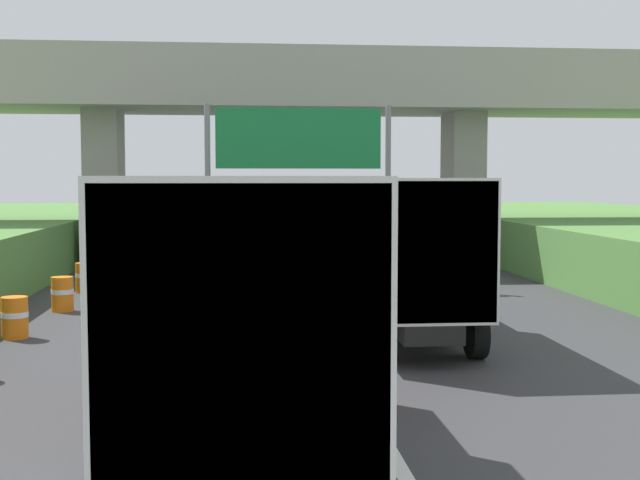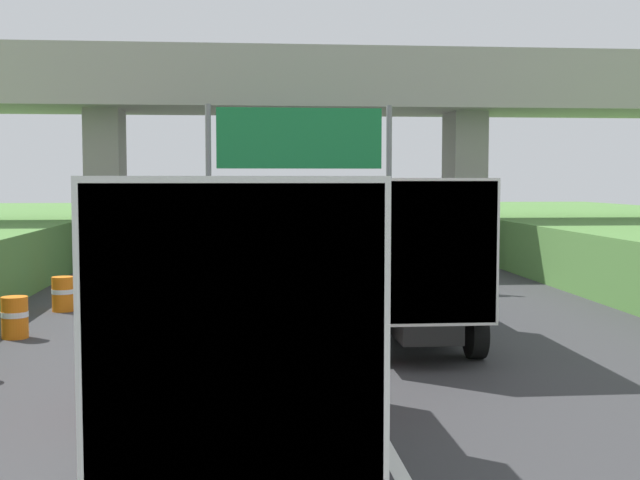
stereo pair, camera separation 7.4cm
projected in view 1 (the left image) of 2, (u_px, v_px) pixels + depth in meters
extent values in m
cube|color=white|center=(298.00, 285.00, 27.01)|extent=(0.20, 87.18, 0.01)
cube|color=#9E998E|center=(287.00, 97.00, 32.38)|extent=(40.00, 4.80, 1.10)
cube|color=#9E998E|center=(290.00, 60.00, 30.10)|extent=(40.00, 0.36, 1.10)
cube|color=#9E998E|center=(284.00, 75.00, 34.51)|extent=(40.00, 0.36, 1.10)
cube|color=gray|center=(105.00, 190.00, 31.97)|extent=(1.30, 2.20, 6.05)
cube|color=gray|center=(463.00, 189.00, 33.32)|extent=(1.30, 2.20, 6.05)
cylinder|color=slate|center=(208.00, 197.00, 26.12)|extent=(0.18, 0.18, 5.75)
cylinder|color=slate|center=(388.00, 196.00, 26.67)|extent=(0.18, 0.18, 5.75)
cube|color=#167238|center=(299.00, 138.00, 26.26)|extent=(5.20, 0.12, 1.90)
cube|color=white|center=(299.00, 138.00, 26.25)|extent=(4.89, 0.01, 1.67)
cube|color=black|center=(396.00, 305.00, 18.31)|extent=(1.10, 7.30, 0.36)
cube|color=#233D9E|center=(377.00, 241.00, 20.80)|extent=(2.10, 2.10, 2.10)
cube|color=#2D3842|center=(371.00, 226.00, 21.79)|extent=(1.89, 0.06, 0.90)
cube|color=silver|center=(406.00, 242.00, 17.16)|extent=(2.30, 5.20, 2.60)
cube|color=#A8A8A4|center=(436.00, 252.00, 14.60)|extent=(2.21, 0.04, 2.50)
cylinder|color=black|center=(338.00, 297.00, 20.81)|extent=(0.30, 0.96, 0.96)
cylinder|color=black|center=(415.00, 296.00, 21.00)|extent=(0.30, 0.96, 0.96)
cylinder|color=black|center=(365.00, 335.00, 15.76)|extent=(0.30, 0.96, 0.96)
cylinder|color=black|center=(476.00, 333.00, 15.97)|extent=(0.30, 0.96, 0.96)
cylinder|color=black|center=(353.00, 320.00, 17.44)|extent=(0.30, 0.96, 0.96)
cylinder|color=black|center=(453.00, 319.00, 17.64)|extent=(0.30, 0.96, 0.96)
cube|color=black|center=(293.00, 220.00, 56.15)|extent=(1.10, 7.30, 0.36)
cube|color=orange|center=(290.00, 201.00, 58.64)|extent=(2.10, 2.10, 2.10)
cube|color=#2D3842|center=(289.00, 197.00, 59.63)|extent=(1.89, 0.06, 0.90)
cube|color=#B7B7B2|center=(294.00, 199.00, 55.00)|extent=(2.30, 5.20, 2.60)
cube|color=gray|center=(296.00, 200.00, 52.44)|extent=(2.21, 0.04, 2.50)
cylinder|color=black|center=(276.00, 221.00, 58.65)|extent=(0.30, 0.96, 0.96)
cylinder|color=black|center=(304.00, 221.00, 58.84)|extent=(0.30, 0.96, 0.96)
cylinder|color=black|center=(278.00, 225.00, 53.60)|extent=(0.30, 0.96, 0.96)
cylinder|color=black|center=(312.00, 225.00, 53.80)|extent=(0.30, 0.96, 0.96)
cylinder|color=black|center=(277.00, 224.00, 55.28)|extent=(0.30, 0.96, 0.96)
cylinder|color=black|center=(309.00, 224.00, 55.48)|extent=(0.30, 0.96, 0.96)
cube|color=black|center=(242.00, 414.00, 9.85)|extent=(1.10, 7.30, 0.36)
cube|color=red|center=(241.00, 283.00, 12.34)|extent=(2.10, 2.10, 2.10)
cube|color=#2D3842|center=(240.00, 256.00, 13.33)|extent=(1.89, 0.06, 0.90)
cube|color=silver|center=(241.00, 302.00, 8.70)|extent=(2.30, 5.20, 2.60)
cube|color=#A8A8A4|center=(242.00, 353.00, 6.14)|extent=(2.21, 0.04, 2.50)
cylinder|color=black|center=(175.00, 378.00, 12.35)|extent=(0.30, 0.96, 0.96)
cylinder|color=black|center=(306.00, 375.00, 12.54)|extent=(0.30, 0.96, 0.96)
cylinder|color=black|center=(142.00, 453.00, 8.97)|extent=(0.30, 0.96, 0.96)
cylinder|color=black|center=(340.00, 447.00, 9.18)|extent=(0.30, 0.96, 0.96)
cube|color=black|center=(238.00, 221.00, 55.40)|extent=(1.10, 7.30, 0.36)
cube|color=silver|center=(238.00, 201.00, 57.89)|extent=(2.10, 2.10, 2.10)
cube|color=#2D3842|center=(238.00, 197.00, 58.89)|extent=(1.89, 0.06, 0.90)
cube|color=silver|center=(238.00, 199.00, 54.25)|extent=(2.30, 5.20, 2.60)
cube|color=#A8A8A4|center=(238.00, 200.00, 51.69)|extent=(2.21, 0.04, 2.50)
cylinder|color=black|center=(224.00, 222.00, 57.90)|extent=(0.30, 0.96, 0.96)
cylinder|color=black|center=(252.00, 222.00, 58.09)|extent=(0.30, 0.96, 0.96)
cylinder|color=black|center=(221.00, 226.00, 52.85)|extent=(0.30, 0.96, 0.96)
cylinder|color=black|center=(255.00, 226.00, 53.06)|extent=(0.30, 0.96, 0.96)
cylinder|color=black|center=(222.00, 224.00, 54.53)|extent=(0.30, 0.96, 0.96)
cylinder|color=black|center=(255.00, 224.00, 54.73)|extent=(0.30, 0.96, 0.96)
cube|color=black|center=(192.00, 223.00, 52.66)|extent=(1.76, 4.10, 0.76)
cube|color=black|center=(191.00, 212.00, 52.46)|extent=(1.56, 1.90, 0.64)
cube|color=#2D3842|center=(191.00, 212.00, 51.55)|extent=(1.44, 0.06, 0.54)
cylinder|color=black|center=(180.00, 227.00, 53.87)|extent=(0.22, 0.64, 0.64)
cylinder|color=black|center=(206.00, 227.00, 54.03)|extent=(0.22, 0.64, 0.64)
cylinder|color=black|center=(177.00, 230.00, 51.35)|extent=(0.22, 0.64, 0.64)
cylinder|color=black|center=(204.00, 230.00, 51.51)|extent=(0.22, 0.64, 0.64)
cube|color=#B2B5B7|center=(352.00, 259.00, 28.52)|extent=(1.76, 4.10, 0.76)
cube|color=#B2B5B7|center=(353.00, 239.00, 28.32)|extent=(1.56, 1.90, 0.64)
cube|color=#2D3842|center=(356.00, 241.00, 27.41)|extent=(1.44, 0.06, 0.54)
cylinder|color=black|center=(324.00, 267.00, 29.73)|extent=(0.22, 0.64, 0.64)
cylinder|color=black|center=(370.00, 266.00, 29.89)|extent=(0.22, 0.64, 0.64)
cylinder|color=black|center=(332.00, 275.00, 27.21)|extent=(0.22, 0.64, 0.64)
cylinder|color=black|center=(382.00, 274.00, 27.36)|extent=(0.22, 0.64, 0.64)
cylinder|color=orange|center=(15.00, 318.00, 17.96)|extent=(0.56, 0.56, 0.90)
cylinder|color=white|center=(15.00, 314.00, 17.95)|extent=(0.57, 0.57, 0.12)
cylinder|color=orange|center=(62.00, 294.00, 21.64)|extent=(0.56, 0.56, 0.90)
cylinder|color=white|center=(62.00, 291.00, 21.63)|extent=(0.57, 0.57, 0.12)
cylinder|color=orange|center=(85.00, 278.00, 25.28)|extent=(0.56, 0.56, 0.90)
cylinder|color=white|center=(85.00, 275.00, 25.28)|extent=(0.57, 0.57, 0.12)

